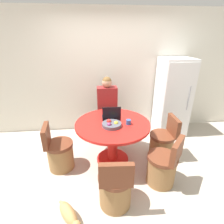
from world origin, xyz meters
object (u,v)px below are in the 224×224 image
(cat, at_px, (69,215))
(chair_near_right_corner, at_px, (163,167))
(chair_near_camera, at_px, (115,188))
(chair_right_side, at_px, (162,144))
(fruit_bowl, at_px, (112,124))
(refrigerator, at_px, (172,97))
(chair_left_side, at_px, (59,153))
(laptop, at_px, (111,116))
(person_seated, at_px, (107,105))
(dining_table, at_px, (113,134))

(cat, bearing_deg, chair_near_right_corner, 76.99)
(chair_near_right_corner, bearing_deg, chair_near_camera, -26.47)
(chair_right_side, bearing_deg, chair_near_camera, -47.04)
(fruit_bowl, bearing_deg, refrigerator, 35.75)
(chair_left_side, distance_m, fruit_bowl, 1.00)
(laptop, distance_m, cat, 1.53)
(chair_near_right_corner, xyz_separation_m, person_seated, (-0.71, 1.43, 0.45))
(person_seated, height_order, cat, person_seated)
(chair_left_side, height_order, laptop, laptop)
(chair_right_side, height_order, chair_near_right_corner, same)
(chair_near_camera, relative_size, laptop, 2.62)
(laptop, height_order, fruit_bowl, laptop)
(refrigerator, distance_m, laptop, 1.62)
(chair_left_side, relative_size, person_seated, 0.60)
(refrigerator, relative_size, chair_left_side, 2.08)
(refrigerator, xyz_separation_m, cat, (-2.05, -1.99, -0.73))
(refrigerator, relative_size, dining_table, 1.35)
(chair_near_camera, height_order, cat, chair_near_camera)
(laptop, bearing_deg, cat, 62.32)
(chair_near_camera, height_order, laptop, laptop)
(laptop, bearing_deg, dining_table, 94.09)
(laptop, bearing_deg, chair_right_side, 171.76)
(chair_left_side, relative_size, chair_near_camera, 1.00)
(dining_table, relative_size, chair_near_camera, 1.54)
(chair_left_side, bearing_deg, chair_near_right_corner, -113.32)
(refrigerator, xyz_separation_m, chair_right_side, (-0.51, -0.92, -0.55))
(refrigerator, distance_m, chair_left_side, 2.58)
(chair_right_side, height_order, person_seated, person_seated)
(chair_right_side, bearing_deg, chair_near_right_corner, -20.57)
(refrigerator, relative_size, chair_near_camera, 2.08)
(refrigerator, distance_m, cat, 2.95)
(person_seated, bearing_deg, fruit_bowl, 89.89)
(chair_left_side, bearing_deg, dining_table, -90.00)
(chair_near_camera, bearing_deg, laptop, -88.96)
(chair_right_side, bearing_deg, chair_left_side, -87.25)
(cat, bearing_deg, chair_right_side, 91.92)
(chair_right_side, relative_size, laptop, 2.62)
(dining_table, distance_m, person_seated, 0.86)
(chair_near_right_corner, bearing_deg, cat, -29.20)
(chair_near_right_corner, relative_size, fruit_bowl, 2.61)
(refrigerator, relative_size, chair_near_right_corner, 2.08)
(refrigerator, bearing_deg, laptop, -151.00)
(dining_table, bearing_deg, chair_near_camera, -93.89)
(chair_near_camera, height_order, fruit_bowl, fruit_bowl)
(dining_table, height_order, person_seated, person_seated)
(person_seated, bearing_deg, chair_near_right_corner, 116.32)
(chair_right_side, bearing_deg, fruit_bowl, -82.97)
(chair_near_camera, bearing_deg, chair_near_right_corner, -153.53)
(refrigerator, height_order, laptop, refrigerator)
(refrigerator, distance_m, person_seated, 1.44)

